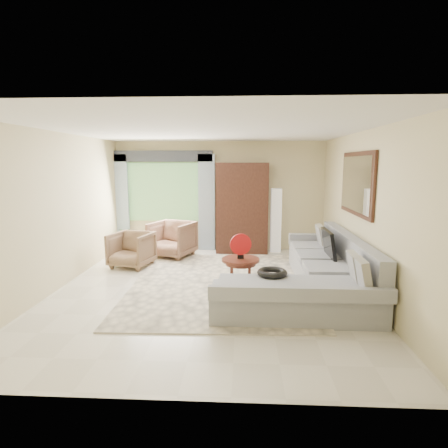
# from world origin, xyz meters

# --- Properties ---
(ground) EXTENTS (6.00, 6.00, 0.00)m
(ground) POSITION_xyz_m (0.00, 0.00, 0.00)
(ground) COLOR silver
(ground) RESTS_ON ground
(area_rug) EXTENTS (3.10, 4.07, 0.02)m
(area_rug) POSITION_xyz_m (0.18, 0.29, 0.01)
(area_rug) COLOR beige
(area_rug) RESTS_ON ground
(sectional_sofa) EXTENTS (2.30, 3.46, 0.90)m
(sectional_sofa) POSITION_xyz_m (1.78, -0.18, 0.28)
(sectional_sofa) COLOR gray
(sectional_sofa) RESTS_ON ground
(tv_screen) EXTENTS (0.14, 0.74, 0.48)m
(tv_screen) POSITION_xyz_m (2.05, 0.36, 0.72)
(tv_screen) COLOR black
(tv_screen) RESTS_ON sectional_sofa
(garden_hose) EXTENTS (0.43, 0.43, 0.09)m
(garden_hose) POSITION_xyz_m (1.00, -0.83, 0.55)
(garden_hose) COLOR black
(garden_hose) RESTS_ON sectional_sofa
(coffee_table) EXTENTS (0.60, 0.60, 0.60)m
(coffee_table) POSITION_xyz_m (0.54, -0.26, 0.31)
(coffee_table) COLOR #4C1C14
(coffee_table) RESTS_ON ground
(red_disc) EXTENTS (0.34, 0.08, 0.34)m
(red_disc) POSITION_xyz_m (0.54, -0.26, 0.83)
(red_disc) COLOR red
(red_disc) RESTS_ON coffee_table
(armchair_left) EXTENTS (0.92, 0.93, 0.71)m
(armchair_left) POSITION_xyz_m (-1.68, 1.29, 0.35)
(armchair_left) COLOR brown
(armchair_left) RESTS_ON ground
(armchair_right) EXTENTS (1.11, 1.12, 0.80)m
(armchair_right) POSITION_xyz_m (-1.01, 2.14, 0.40)
(armchair_right) COLOR #9C7055
(armchair_right) RESTS_ON ground
(potted_plant) EXTENTS (0.58, 0.53, 0.55)m
(potted_plant) POSITION_xyz_m (-2.33, 2.70, 0.27)
(potted_plant) COLOR #999999
(potted_plant) RESTS_ON ground
(armoire) EXTENTS (1.20, 0.55, 2.10)m
(armoire) POSITION_xyz_m (0.55, 2.72, 1.05)
(armoire) COLOR black
(armoire) RESTS_ON ground
(floor_lamp) EXTENTS (0.24, 0.24, 1.50)m
(floor_lamp) POSITION_xyz_m (1.35, 2.78, 0.75)
(floor_lamp) COLOR silver
(floor_lamp) RESTS_ON ground
(window) EXTENTS (1.80, 0.04, 1.40)m
(window) POSITION_xyz_m (-1.35, 2.97, 1.40)
(window) COLOR #669E59
(window) RESTS_ON wall_back
(curtain_left) EXTENTS (0.40, 0.08, 2.30)m
(curtain_left) POSITION_xyz_m (-2.40, 2.88, 1.15)
(curtain_left) COLOR #9EB7CC
(curtain_left) RESTS_ON ground
(curtain_right) EXTENTS (0.40, 0.08, 2.30)m
(curtain_right) POSITION_xyz_m (-0.30, 2.88, 1.15)
(curtain_right) COLOR #9EB7CC
(curtain_right) RESTS_ON ground
(valance) EXTENTS (2.40, 0.12, 0.26)m
(valance) POSITION_xyz_m (-1.35, 2.90, 2.25)
(valance) COLOR #1E232D
(valance) RESTS_ON wall_back
(wall_mirror) EXTENTS (0.05, 1.70, 1.05)m
(wall_mirror) POSITION_xyz_m (2.46, 0.35, 1.75)
(wall_mirror) COLOR black
(wall_mirror) RESTS_ON wall_right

